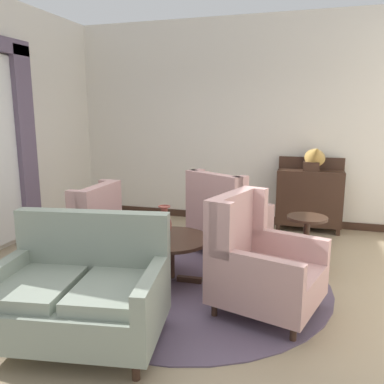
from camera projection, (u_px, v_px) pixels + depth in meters
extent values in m
plane|color=#9E896B|center=(182.00, 293.00, 4.09)|extent=(8.36, 8.36, 0.00)
cube|color=silver|center=(237.00, 123.00, 6.56)|extent=(5.82, 0.08, 3.36)
cube|color=silver|center=(6.00, 125.00, 5.40)|extent=(0.08, 4.18, 3.36)
cube|color=#382319|center=(234.00, 217.00, 6.83)|extent=(5.66, 0.03, 0.12)
cylinder|color=#5B4C60|center=(190.00, 281.00, 4.37)|extent=(3.04, 3.04, 0.01)
cube|color=#605166|center=(26.00, 145.00, 5.64)|extent=(0.10, 0.32, 2.74)
cylinder|color=#382319|center=(170.00, 239.00, 4.29)|extent=(0.88, 0.88, 0.04)
cylinder|color=#382319|center=(170.00, 259.00, 4.34)|extent=(0.10, 0.10, 0.42)
cube|color=#382319|center=(189.00, 280.00, 4.33)|extent=(0.28, 0.07, 0.07)
cube|color=#382319|center=(169.00, 270.00, 4.59)|extent=(0.16, 0.28, 0.07)
cube|color=#382319|center=(154.00, 283.00, 4.24)|extent=(0.20, 0.27, 0.07)
cylinder|color=brown|center=(165.00, 238.00, 4.26)|extent=(0.08, 0.08, 0.02)
ellipsoid|color=brown|center=(165.00, 225.00, 4.23)|extent=(0.15, 0.15, 0.25)
cylinder|color=brown|center=(164.00, 210.00, 4.20)|extent=(0.07, 0.07, 0.08)
torus|color=brown|center=(164.00, 207.00, 4.19)|extent=(0.13, 0.13, 0.02)
cube|color=gray|center=(78.00, 310.00, 3.14)|extent=(1.48, 1.10, 0.30)
cube|color=gray|center=(93.00, 243.00, 3.43)|extent=(1.36, 0.35, 0.57)
cube|color=gray|center=(38.00, 287.00, 3.10)|extent=(0.64, 0.78, 0.10)
cube|color=gray|center=(111.00, 291.00, 3.03)|extent=(0.64, 0.78, 0.10)
cube|color=gray|center=(151.00, 287.00, 2.96)|extent=(0.24, 0.81, 0.22)
cylinder|color=#382319|center=(136.00, 370.00, 2.76)|extent=(0.06, 0.06, 0.14)
cylinder|color=#382319|center=(36.00, 309.00, 3.62)|extent=(0.06, 0.06, 0.14)
cylinder|color=#382319|center=(158.00, 317.00, 3.47)|extent=(0.06, 0.06, 0.14)
cube|color=tan|center=(268.00, 283.00, 3.65)|extent=(1.10, 1.06, 0.31)
cube|color=tan|center=(232.00, 227.00, 3.75)|extent=(0.37, 0.85, 0.66)
cube|color=tan|center=(222.00, 230.00, 3.39)|extent=(0.22, 0.15, 0.50)
cube|color=tan|center=(257.00, 212.00, 4.00)|extent=(0.22, 0.15, 0.50)
cube|color=tan|center=(257.00, 270.00, 3.26)|extent=(0.80, 0.32, 0.24)
cube|color=tan|center=(288.00, 245.00, 3.87)|extent=(0.80, 0.32, 0.24)
cylinder|color=#382319|center=(293.00, 333.00, 3.21)|extent=(0.06, 0.06, 0.14)
cylinder|color=#382319|center=(317.00, 301.00, 3.77)|extent=(0.06, 0.06, 0.14)
cylinder|color=#382319|center=(214.00, 309.00, 3.61)|extent=(0.06, 0.06, 0.14)
cylinder|color=#382319|center=(246.00, 283.00, 4.17)|extent=(0.06, 0.06, 0.14)
cube|color=tan|center=(229.00, 231.00, 5.26)|extent=(1.15, 1.13, 0.31)
cube|color=tan|center=(212.00, 199.00, 4.94)|extent=(0.81, 0.56, 0.66)
cube|color=tan|center=(240.00, 197.00, 4.71)|extent=(0.19, 0.22, 0.50)
cube|color=tan|center=(197.00, 188.00, 5.26)|extent=(0.19, 0.22, 0.50)
cube|color=tan|center=(255.00, 216.00, 4.96)|extent=(0.44, 0.65, 0.22)
cube|color=tan|center=(212.00, 206.00, 5.51)|extent=(0.44, 0.65, 0.22)
cylinder|color=#382319|center=(264.00, 248.00, 5.26)|extent=(0.06, 0.06, 0.14)
cylinder|color=#382319|center=(226.00, 236.00, 5.76)|extent=(0.06, 0.06, 0.14)
cylinder|color=#382319|center=(232.00, 259.00, 4.84)|extent=(0.06, 0.06, 0.14)
cylinder|color=#382319|center=(194.00, 245.00, 5.34)|extent=(0.06, 0.06, 0.14)
cube|color=tan|center=(78.00, 244.00, 4.76)|extent=(0.82, 0.81, 0.28)
cube|color=tan|center=(101.00, 211.00, 4.58)|extent=(0.14, 0.81, 0.60)
cube|color=tan|center=(108.00, 198.00, 4.92)|extent=(0.20, 0.10, 0.46)
cube|color=tan|center=(77.00, 211.00, 4.25)|extent=(0.20, 0.10, 0.46)
cube|color=tan|center=(88.00, 218.00, 5.06)|extent=(0.71, 0.10, 0.19)
cube|color=tan|center=(55.00, 234.00, 4.39)|extent=(0.71, 0.10, 0.19)
cylinder|color=#382319|center=(70.00, 249.00, 5.19)|extent=(0.06, 0.06, 0.14)
cylinder|color=#382319|center=(39.00, 267.00, 4.59)|extent=(0.06, 0.06, 0.14)
cylinder|color=#382319|center=(115.00, 254.00, 5.01)|extent=(0.06, 0.06, 0.14)
cylinder|color=#382319|center=(88.00, 274.00, 4.40)|extent=(0.06, 0.06, 0.14)
cylinder|color=#382319|center=(307.00, 218.00, 4.48)|extent=(0.45, 0.45, 0.03)
cylinder|color=#382319|center=(306.00, 246.00, 4.54)|extent=(0.07, 0.07, 0.65)
cylinder|color=#382319|center=(304.00, 271.00, 4.60)|extent=(0.29, 0.29, 0.04)
cube|color=#382319|center=(309.00, 198.00, 6.16)|extent=(1.00, 0.35, 0.87)
cube|color=#382319|center=(311.00, 163.00, 6.20)|extent=(1.00, 0.04, 0.19)
cube|color=#382319|center=(278.00, 227.00, 6.27)|extent=(0.06, 0.06, 0.10)
cube|color=#382319|center=(338.00, 232.00, 6.01)|extent=(0.06, 0.06, 0.10)
cube|color=#382319|center=(279.00, 223.00, 6.50)|extent=(0.06, 0.06, 0.10)
cube|color=#382319|center=(337.00, 228.00, 6.25)|extent=(0.06, 0.06, 0.10)
cube|color=#382319|center=(311.00, 166.00, 6.04)|extent=(0.24, 0.24, 0.14)
cone|color=#B28942|center=(316.00, 153.00, 5.91)|extent=(0.35, 0.44, 0.42)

